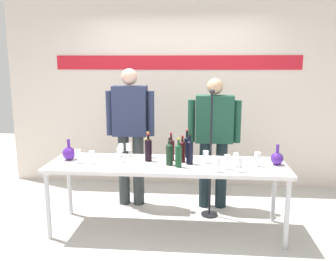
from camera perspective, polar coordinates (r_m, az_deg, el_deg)
ground_plane at (r=4.04m, az=-0.19°, el=-15.70°), size 10.00×10.00×0.00m
back_wall at (r=5.20m, az=1.39°, el=7.48°), size 5.03×0.11×3.00m
display_table at (r=3.78m, az=-0.20°, el=-6.11°), size 2.53×0.72×0.76m
decanter_blue_left at (r=4.03m, az=-15.71°, el=-3.53°), size 0.14×0.14×0.23m
decanter_blue_right at (r=3.87m, az=17.23°, el=-4.31°), size 0.13×0.13×0.22m
presenter_left at (r=4.45m, az=-6.10°, el=0.38°), size 0.61×0.22×1.74m
presenter_right at (r=4.38m, az=7.44°, el=-0.63°), size 0.65×0.22×1.63m
wine_bottle_0 at (r=3.71m, az=3.53°, el=-3.35°), size 0.07×0.07×0.32m
wine_bottle_1 at (r=3.98m, az=-3.25°, el=-2.55°), size 0.07×0.07×0.29m
wine_bottle_2 at (r=3.82m, az=-3.21°, el=-2.98°), size 0.08×0.08×0.31m
wine_bottle_3 at (r=3.78m, az=2.34°, el=-3.28°), size 0.07×0.07×0.29m
wine_bottle_4 at (r=3.60m, az=1.70°, el=-3.94°), size 0.07×0.07×0.30m
wine_bottle_5 at (r=3.99m, az=3.07°, el=-2.48°), size 0.06×0.06×0.32m
wine_bottle_6 at (r=3.67m, az=0.24°, el=-3.72°), size 0.07×0.07×0.29m
wine_bottle_7 at (r=3.85m, az=0.50°, el=-2.98°), size 0.07×0.07×0.31m
wine_glass_left_0 at (r=4.06m, az=-6.37°, el=-2.71°), size 0.06×0.06×0.15m
wine_glass_left_1 at (r=3.81m, az=-12.23°, el=-3.88°), size 0.06×0.06×0.14m
wine_glass_left_2 at (r=4.03m, az=-7.64°, el=-2.84°), size 0.06×0.06×0.15m
wine_glass_left_3 at (r=3.83m, az=-7.85°, el=-3.39°), size 0.06×0.06×0.16m
wine_glass_left_4 at (r=3.86m, az=-14.41°, el=-3.72°), size 0.07×0.07×0.15m
wine_glass_right_0 at (r=3.51m, az=11.50°, el=-5.02°), size 0.06×0.06×0.15m
wine_glass_right_1 at (r=3.58m, az=9.54°, el=-4.58°), size 0.06×0.06×0.15m
wine_glass_right_2 at (r=3.74m, az=14.29°, el=-4.05°), size 0.06×0.06×0.15m
wine_glass_right_3 at (r=3.68m, az=10.91°, el=-4.32°), size 0.06×0.06×0.15m
wine_glass_right_4 at (r=3.48m, az=8.06°, el=-5.11°), size 0.06×0.06×0.14m
wine_glass_right_5 at (r=3.77m, az=6.12°, el=-3.86°), size 0.06×0.06×0.13m
microphone_stand at (r=4.23m, az=6.84°, el=-7.13°), size 0.20×0.20×1.52m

